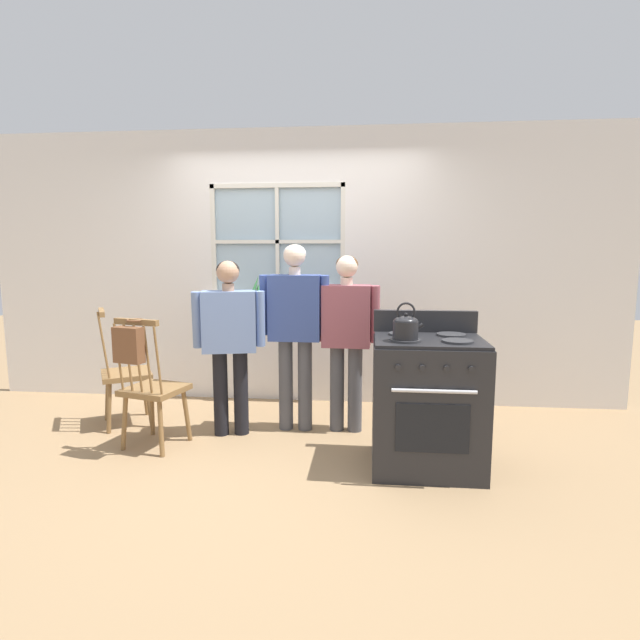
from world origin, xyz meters
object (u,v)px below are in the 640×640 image
object	(u,v)px
person_adult_right	(346,328)
handbag	(129,344)
stove	(427,402)
potted_plant	(258,292)
person_elderly_left	(229,332)
person_teen_center	(295,320)
kettle	(406,327)
chair_by_window	(153,389)
chair_near_wall	(124,374)

from	to	relation	value
person_adult_right	handbag	bearing A→B (deg)	-152.07
stove	potted_plant	world-z (taller)	potted_plant
person_elderly_left	person_adult_right	world-z (taller)	person_adult_right
stove	person_teen_center	bearing A→B (deg)	147.98
person_teen_center	potted_plant	size ratio (longest dim) A/B	6.73
person_adult_right	handbag	xyz separation A→B (m)	(-1.53, -0.73, -0.03)
person_elderly_left	person_teen_center	distance (m)	0.55
person_elderly_left	potted_plant	distance (m)	0.98
stove	potted_plant	xyz separation A→B (m)	(-1.52, 1.42, 0.64)
person_elderly_left	kettle	size ratio (longest dim) A/B	5.85
chair_by_window	chair_near_wall	size ratio (longest dim) A/B	1.00
chair_by_window	potted_plant	xyz separation A→B (m)	(0.56, 1.27, 0.65)
kettle	handbag	bearing A→B (deg)	178.26
potted_plant	stove	bearing A→B (deg)	-43.09
person_elderly_left	chair_by_window	bearing A→B (deg)	-161.87
chair_by_window	person_elderly_left	size ratio (longest dim) A/B	0.71
potted_plant	handbag	distance (m)	1.63
handbag	chair_by_window	bearing A→B (deg)	75.18
stove	kettle	distance (m)	0.59
person_teen_center	stove	xyz separation A→B (m)	(1.03, -0.65, -0.47)
person_elderly_left	kettle	distance (m)	1.51
chair_by_window	person_adult_right	distance (m)	1.61
chair_by_window	person_elderly_left	distance (m)	0.74
person_adult_right	stove	world-z (taller)	person_adult_right
kettle	potted_plant	bearing A→B (deg)	130.99
chair_near_wall	person_elderly_left	bearing A→B (deg)	-128.91
chair_near_wall	stove	size ratio (longest dim) A/B	0.95
chair_by_window	chair_near_wall	distance (m)	0.66
person_teen_center	handbag	bearing A→B (deg)	-147.11
person_teen_center	person_adult_right	xyz separation A→B (m)	(0.43, 0.01, -0.06)
chair_near_wall	kettle	bearing A→B (deg)	-138.27
chair_near_wall	person_elderly_left	world-z (taller)	person_elderly_left
person_teen_center	chair_near_wall	bearing A→B (deg)	-178.99
chair_near_wall	potted_plant	size ratio (longest dim) A/B	4.40
chair_near_wall	potted_plant	bearing A→B (deg)	-82.91
chair_by_window	chair_near_wall	xyz separation A→B (m)	(-0.47, 0.46, 0.00)
person_teen_center	person_elderly_left	bearing A→B (deg)	-161.65
handbag	person_elderly_left	bearing A→B (deg)	42.92
person_elderly_left	potted_plant	world-z (taller)	person_elderly_left
chair_by_window	stove	xyz separation A→B (m)	(2.07, -0.15, 0.02)
chair_by_window	stove	world-z (taller)	stove
chair_near_wall	person_teen_center	bearing A→B (deg)	-119.67
person_elderly_left	kettle	bearing A→B (deg)	-36.77
chair_near_wall	person_adult_right	bearing A→B (deg)	-119.57
person_adult_right	handbag	distance (m)	1.70
stove	kettle	xyz separation A→B (m)	(-0.17, -0.13, 0.55)
chair_by_window	chair_near_wall	world-z (taller)	same
person_elderly_left	person_teen_center	xyz separation A→B (m)	(0.52, 0.17, 0.08)
kettle	handbag	distance (m)	1.97
person_teen_center	handbag	distance (m)	1.32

